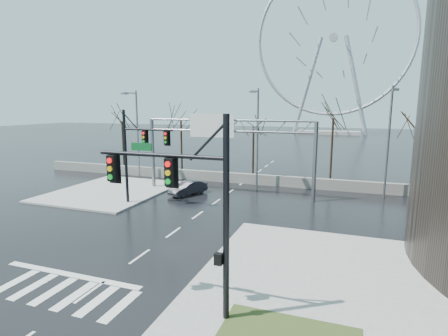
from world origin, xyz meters
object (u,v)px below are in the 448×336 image
at_px(signal_mast_near, 192,197).
at_px(car, 188,188).
at_px(signal_mast_far, 137,148).
at_px(ferris_wheel, 333,44).
at_px(sign_gantry, 223,140).

bearing_deg(signal_mast_near, car, 115.98).
xyz_separation_m(signal_mast_far, car, (2.44, 4.59, -4.19)).
xyz_separation_m(signal_mast_near, car, (-8.57, 17.58, -4.23)).
bearing_deg(signal_mast_near, ferris_wheel, 90.08).
height_order(signal_mast_near, sign_gantry, signal_mast_near).
height_order(signal_mast_far, ferris_wheel, ferris_wheel).
relative_size(sign_gantry, ferris_wheel, 0.32).
distance_m(signal_mast_far, sign_gantry, 8.14).
bearing_deg(signal_mast_far, sign_gantry, 47.53).
bearing_deg(ferris_wheel, sign_gantry, -93.84).
distance_m(signal_mast_near, car, 20.01).
bearing_deg(signal_mast_near, signal_mast_far, 130.26).
relative_size(signal_mast_near, sign_gantry, 0.49).
distance_m(sign_gantry, car, 5.65).
height_order(signal_mast_near, car, signal_mast_near).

